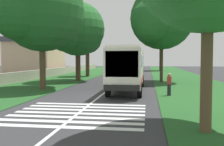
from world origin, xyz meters
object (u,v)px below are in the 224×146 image
object	(u,v)px
roadside_tree_left_0	(41,12)
roadside_tree_left_2	(76,31)
trailing_car_0	(137,72)
roadside_tree_left_1	(86,40)
roadside_building	(36,56)
pedestrian	(169,84)
trailing_car_2	(123,68)
utility_pole	(79,48)
trailing_car_1	(122,70)
roadside_tree_right_1	(160,38)
coach_bus	(128,66)
roadside_tree_right_2	(160,20)

from	to	relation	value
roadside_tree_left_0	roadside_tree_left_2	xyz separation A→B (m)	(9.08, -0.72, -0.70)
trailing_car_0	roadside_tree_left_1	xyz separation A→B (m)	(-2.44, 7.92, 5.07)
roadside_building	pedestrian	world-z (taller)	roadside_building
trailing_car_2	utility_pole	world-z (taller)	utility_pole
trailing_car_1	roadside_tree_left_0	bearing A→B (deg)	170.73
trailing_car_0	roadside_tree_right_1	world-z (taller)	roadside_tree_right_1
roadside_tree_right_1	pedestrian	xyz separation A→B (m)	(-42.67, 1.13, -6.81)
roadside_tree_left_2	roadside_tree_left_1	bearing A→B (deg)	4.98
trailing_car_1	roadside_tree_left_0	xyz separation A→B (m)	(-27.80, 4.54, 6.31)
coach_bus	roadside_tree_left_2	distance (m)	12.36
roadside_tree_left_0	trailing_car_2	bearing A→B (deg)	-6.16
coach_bus	trailing_car_0	size ratio (longest dim) A/B	2.60
roadside_tree_left_0	roadside_tree_left_1	distance (m)	17.86
coach_bus	roadside_building	world-z (taller)	roadside_building
roadside_tree_right_2	roadside_tree_left_1	bearing A→B (deg)	51.69
trailing_car_0	pedestrian	size ratio (longest dim) A/B	2.54
coach_bus	roadside_tree_right_2	distance (m)	11.07
trailing_car_2	trailing_car_1	bearing A→B (deg)	-176.55
roadside_tree_left_2	utility_pole	bearing A→B (deg)	-1.74
trailing_car_2	utility_pole	size ratio (longest dim) A/B	0.53
trailing_car_2	coach_bus	bearing A→B (deg)	-173.99
trailing_car_1	roadside_tree_right_2	distance (m)	20.93
trailing_car_2	roadside_building	xyz separation A→B (m)	(-13.45, 14.93, 2.66)
roadside_tree_right_1	utility_pole	world-z (taller)	roadside_tree_right_1
roadside_tree_left_0	roadside_building	xyz separation A→B (m)	(23.45, 10.94, -3.66)
trailing_car_1	pedestrian	size ratio (longest dim) A/B	2.54
roadside_tree_left_0	roadside_tree_left_2	distance (m)	9.13
roadside_tree_right_1	coach_bus	bearing A→B (deg)	173.65
roadside_tree_right_1	trailing_car_1	bearing A→B (deg)	146.88
trailing_car_2	trailing_car_0	bearing A→B (deg)	-166.85
roadside_building	roadside_tree_right_2	bearing A→B (deg)	-123.20
utility_pole	pedestrian	xyz separation A→B (m)	(-13.41, -10.43, -3.33)
coach_bus	pedestrian	size ratio (longest dim) A/B	6.60
trailing_car_0	roadside_tree_left_1	world-z (taller)	roadside_tree_left_1
pedestrian	trailing_car_0	bearing A→B (deg)	8.14
trailing_car_1	roadside_building	xyz separation A→B (m)	(-4.35, 15.48, 2.66)
trailing_car_0	trailing_car_2	bearing A→B (deg)	13.15
trailing_car_0	trailing_car_1	distance (m)	8.25
roadside_tree_left_1	roadside_tree_left_2	bearing A→B (deg)	-175.02
roadside_tree_left_0	coach_bus	bearing A→B (deg)	-90.84
roadside_tree_right_1	utility_pole	distance (m)	31.65
utility_pole	roadside_tree_left_1	bearing A→B (deg)	6.25
roadside_tree_left_0	utility_pole	world-z (taller)	roadside_tree_left_0
roadside_tree_left_0	roadside_tree_right_1	distance (m)	41.61
pedestrian	utility_pole	bearing A→B (deg)	37.87
trailing_car_2	roadside_tree_right_2	distance (m)	29.47
roadside_tree_left_1	roadside_building	distance (m)	12.51
trailing_car_2	pedestrian	size ratio (longest dim) A/B	2.54
pedestrian	roadside_building	bearing A→B (deg)	39.99
trailing_car_1	pedestrian	bearing A→B (deg)	-167.78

